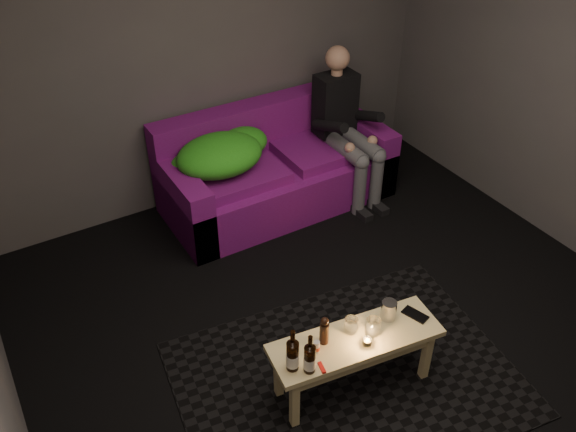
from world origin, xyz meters
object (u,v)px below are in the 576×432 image
steel_cup (389,310)px  sofa (275,171)px  beer_bottle_b (310,358)px  person (345,123)px  beer_bottle_a (293,355)px  coffee_table (355,347)px

steel_cup → sofa: bearing=80.1°
sofa → beer_bottle_b: 2.24m
person → beer_bottle_a: (-1.60, -1.80, -0.14)m
beer_bottle_a → beer_bottle_b: 0.09m
person → coffee_table: 2.18m
coffee_table → person: bearing=56.8°
sofa → beer_bottle_a: size_ratio=6.74×
coffee_table → beer_bottle_a: (-0.42, 0.00, 0.18)m
steel_cup → coffee_table: bearing=-172.5°
beer_bottle_b → steel_cup: bearing=8.7°
person → steel_cup: size_ratio=10.31×
person → coffee_table: bearing=-123.2°
beer_bottle_a → steel_cup: 0.68m
beer_bottle_b → person: bearing=50.6°
beer_bottle_a → steel_cup: beer_bottle_a is taller
beer_bottle_b → sofa: bearing=65.0°
person → coffee_table: (-1.18, -1.81, -0.32)m
coffee_table → beer_bottle_b: (-0.35, -0.06, 0.17)m
person → beer_bottle_b: bearing=-129.4°
coffee_table → beer_bottle_b: size_ratio=4.00×
person → coffee_table: person is taller
person → steel_cup: 2.01m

